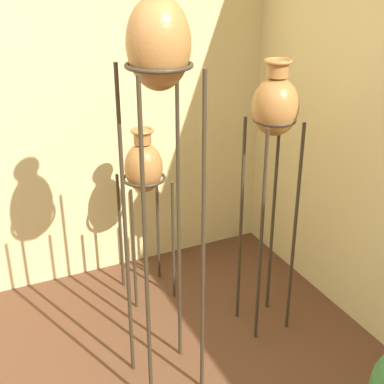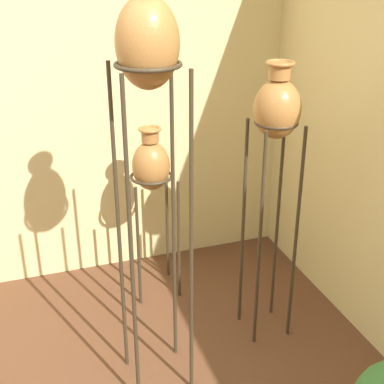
{
  "view_description": "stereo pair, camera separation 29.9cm",
  "coord_description": "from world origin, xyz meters",
  "views": [
    {
      "loc": [
        -0.15,
        -1.39,
        2.16
      ],
      "look_at": [
        1.01,
        1.08,
        0.93
      ],
      "focal_mm": 50.0,
      "sensor_mm": 36.0,
      "label": 1
    },
    {
      "loc": [
        0.13,
        -1.5,
        2.16
      ],
      "look_at": [
        1.01,
        1.08,
        0.93
      ],
      "focal_mm": 50.0,
      "sensor_mm": 36.0,
      "label": 2
    }
  ],
  "objects": [
    {
      "name": "vase_stand_short",
      "position": [
        0.9,
        1.56,
        0.9
      ],
      "size": [
        0.29,
        0.29,
        1.18
      ],
      "color": "#382D1E",
      "rests_on": "ground_plane"
    },
    {
      "name": "vase_stand_medium",
      "position": [
        1.43,
        0.94,
        1.35
      ],
      "size": [
        0.25,
        0.25,
        1.66
      ],
      "color": "#382D1E",
      "rests_on": "ground_plane"
    },
    {
      "name": "vase_stand_tall",
      "position": [
        0.69,
        0.74,
        1.75
      ],
      "size": [
        0.31,
        0.31,
        2.1
      ],
      "color": "#382D1E",
      "rests_on": "ground_plane"
    }
  ]
}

